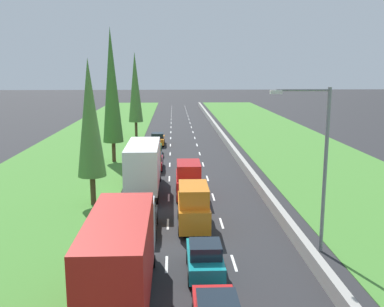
{
  "coord_description": "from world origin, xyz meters",
  "views": [
    {
      "loc": [
        -1.34,
        -0.37,
        9.95
      ],
      "look_at": [
        0.59,
        45.11,
        1.16
      ],
      "focal_mm": 41.42,
      "sensor_mm": 36.0,
      "label": 1
    }
  ],
  "objects_px": {
    "poplar_tree_fourth": "(135,87)",
    "red_van_centre_lane": "(189,180)",
    "black_sedan_left_lane": "(142,220)",
    "orange_sedan_left_lane": "(158,139)",
    "red_box_truck_left_lane": "(122,256)",
    "teal_hatchback_centre_lane": "(205,258)",
    "green_hatchback_left_lane": "(154,148)",
    "white_box_truck_left_lane": "(144,166)",
    "orange_van_centre_lane": "(193,206)",
    "street_light_mast": "(319,159)",
    "maroon_sedan_left_lane": "(154,161)",
    "poplar_tree_second": "(90,119)",
    "poplar_tree_third": "(112,86)"
  },
  "relations": [
    {
      "from": "red_box_truck_left_lane",
      "to": "orange_sedan_left_lane",
      "type": "height_order",
      "value": "red_box_truck_left_lane"
    },
    {
      "from": "maroon_sedan_left_lane",
      "to": "orange_sedan_left_lane",
      "type": "xyz_separation_m",
      "value": [
        -0.1,
        14.13,
        0.0
      ]
    },
    {
      "from": "teal_hatchback_centre_lane",
      "to": "white_box_truck_left_lane",
      "type": "relative_size",
      "value": 0.41
    },
    {
      "from": "red_van_centre_lane",
      "to": "orange_sedan_left_lane",
      "type": "height_order",
      "value": "red_van_centre_lane"
    },
    {
      "from": "orange_van_centre_lane",
      "to": "poplar_tree_fourth",
      "type": "xyz_separation_m",
      "value": [
        -6.73,
        38.57,
        5.8
      ]
    },
    {
      "from": "poplar_tree_third",
      "to": "poplar_tree_fourth",
      "type": "height_order",
      "value": "poplar_tree_third"
    },
    {
      "from": "street_light_mast",
      "to": "poplar_tree_second",
      "type": "bearing_deg",
      "value": 146.42
    },
    {
      "from": "orange_van_centre_lane",
      "to": "street_light_mast",
      "type": "relative_size",
      "value": 0.54
    },
    {
      "from": "white_box_truck_left_lane",
      "to": "poplar_tree_second",
      "type": "relative_size",
      "value": 0.88
    },
    {
      "from": "orange_sedan_left_lane",
      "to": "poplar_tree_fourth",
      "type": "relative_size",
      "value": 0.37
    },
    {
      "from": "teal_hatchback_centre_lane",
      "to": "orange_sedan_left_lane",
      "type": "height_order",
      "value": "teal_hatchback_centre_lane"
    },
    {
      "from": "white_box_truck_left_lane",
      "to": "orange_sedan_left_lane",
      "type": "bearing_deg",
      "value": 89.23
    },
    {
      "from": "black_sedan_left_lane",
      "to": "green_hatchback_left_lane",
      "type": "xyz_separation_m",
      "value": [
        -0.33,
        24.71,
        0.02
      ]
    },
    {
      "from": "red_box_truck_left_lane",
      "to": "poplar_tree_fourth",
      "type": "xyz_separation_m",
      "value": [
        -3.3,
        47.73,
        5.01
      ]
    },
    {
      "from": "red_box_truck_left_lane",
      "to": "orange_van_centre_lane",
      "type": "xyz_separation_m",
      "value": [
        3.43,
        9.16,
        -0.78
      ]
    },
    {
      "from": "maroon_sedan_left_lane",
      "to": "poplar_tree_third",
      "type": "bearing_deg",
      "value": 140.19
    },
    {
      "from": "white_box_truck_left_lane",
      "to": "orange_sedan_left_lane",
      "type": "distance_m",
      "value": 22.68
    },
    {
      "from": "orange_van_centre_lane",
      "to": "red_box_truck_left_lane",
      "type": "bearing_deg",
      "value": -110.5
    },
    {
      "from": "red_box_truck_left_lane",
      "to": "street_light_mast",
      "type": "distance_m",
      "value": 11.62
    },
    {
      "from": "white_box_truck_left_lane",
      "to": "orange_van_centre_lane",
      "type": "distance_m",
      "value": 8.97
    },
    {
      "from": "red_box_truck_left_lane",
      "to": "maroon_sedan_left_lane",
      "type": "height_order",
      "value": "red_box_truck_left_lane"
    },
    {
      "from": "black_sedan_left_lane",
      "to": "white_box_truck_left_lane",
      "type": "relative_size",
      "value": 0.48
    },
    {
      "from": "white_box_truck_left_lane",
      "to": "poplar_tree_second",
      "type": "bearing_deg",
      "value": -139.3
    },
    {
      "from": "teal_hatchback_centre_lane",
      "to": "white_box_truck_left_lane",
      "type": "height_order",
      "value": "white_box_truck_left_lane"
    },
    {
      "from": "teal_hatchback_centre_lane",
      "to": "street_light_mast",
      "type": "xyz_separation_m",
      "value": [
        6.26,
        2.52,
        4.4
      ]
    },
    {
      "from": "black_sedan_left_lane",
      "to": "orange_sedan_left_lane",
      "type": "distance_m",
      "value": 31.54
    },
    {
      "from": "street_light_mast",
      "to": "poplar_tree_fourth",
      "type": "bearing_deg",
      "value": 107.29
    },
    {
      "from": "white_box_truck_left_lane",
      "to": "orange_van_centre_lane",
      "type": "relative_size",
      "value": 1.92
    },
    {
      "from": "white_box_truck_left_lane",
      "to": "street_light_mast",
      "type": "distance_m",
      "value": 16.13
    },
    {
      "from": "black_sedan_left_lane",
      "to": "orange_van_centre_lane",
      "type": "relative_size",
      "value": 0.92
    },
    {
      "from": "black_sedan_left_lane",
      "to": "red_van_centre_lane",
      "type": "bearing_deg",
      "value": 67.53
    },
    {
      "from": "orange_van_centre_lane",
      "to": "street_light_mast",
      "type": "bearing_deg",
      "value": -31.52
    },
    {
      "from": "white_box_truck_left_lane",
      "to": "poplar_tree_fourth",
      "type": "xyz_separation_m",
      "value": [
        -3.12,
        30.39,
        5.01
      ]
    },
    {
      "from": "poplar_tree_second",
      "to": "street_light_mast",
      "type": "height_order",
      "value": "poplar_tree_second"
    },
    {
      "from": "red_van_centre_lane",
      "to": "street_light_mast",
      "type": "height_order",
      "value": "street_light_mast"
    },
    {
      "from": "red_van_centre_lane",
      "to": "poplar_tree_third",
      "type": "relative_size",
      "value": 0.35
    },
    {
      "from": "poplar_tree_fourth",
      "to": "red_van_centre_lane",
      "type": "bearing_deg",
      "value": -78.17
    },
    {
      "from": "green_hatchback_left_lane",
      "to": "poplar_tree_third",
      "type": "xyz_separation_m",
      "value": [
        -4.15,
        -3.59,
        7.3
      ]
    },
    {
      "from": "green_hatchback_left_lane",
      "to": "black_sedan_left_lane",
      "type": "bearing_deg",
      "value": -89.24
    },
    {
      "from": "green_hatchback_left_lane",
      "to": "orange_sedan_left_lane",
      "type": "height_order",
      "value": "green_hatchback_left_lane"
    },
    {
      "from": "red_box_truck_left_lane",
      "to": "teal_hatchback_centre_lane",
      "type": "distance_m",
      "value": 4.73
    },
    {
      "from": "black_sedan_left_lane",
      "to": "poplar_tree_third",
      "type": "height_order",
      "value": "poplar_tree_third"
    },
    {
      "from": "teal_hatchback_centre_lane",
      "to": "red_van_centre_lane",
      "type": "height_order",
      "value": "red_van_centre_lane"
    },
    {
      "from": "orange_van_centre_lane",
      "to": "poplar_tree_second",
      "type": "xyz_separation_m",
      "value": [
        -7.18,
        5.1,
        5.0
      ]
    },
    {
      "from": "red_box_truck_left_lane",
      "to": "orange_sedan_left_lane",
      "type": "xyz_separation_m",
      "value": [
        0.13,
        39.98,
        -1.37
      ]
    },
    {
      "from": "black_sedan_left_lane",
      "to": "white_box_truck_left_lane",
      "type": "height_order",
      "value": "white_box_truck_left_lane"
    },
    {
      "from": "red_van_centre_lane",
      "to": "orange_sedan_left_lane",
      "type": "xyz_separation_m",
      "value": [
        -3.23,
        24.05,
        -0.59
      ]
    },
    {
      "from": "red_van_centre_lane",
      "to": "poplar_tree_third",
      "type": "xyz_separation_m",
      "value": [
        -7.58,
        13.63,
        6.74
      ]
    },
    {
      "from": "teal_hatchback_centre_lane",
      "to": "street_light_mast",
      "type": "height_order",
      "value": "street_light_mast"
    },
    {
      "from": "maroon_sedan_left_lane",
      "to": "poplar_tree_second",
      "type": "relative_size",
      "value": 0.42
    }
  ]
}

